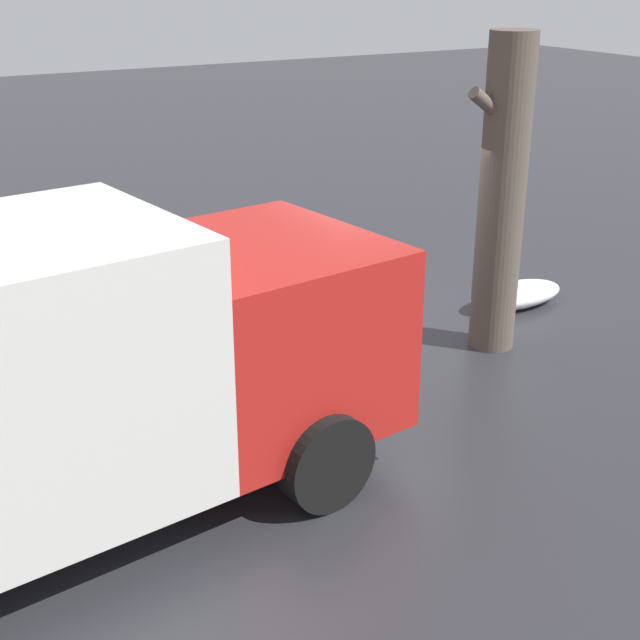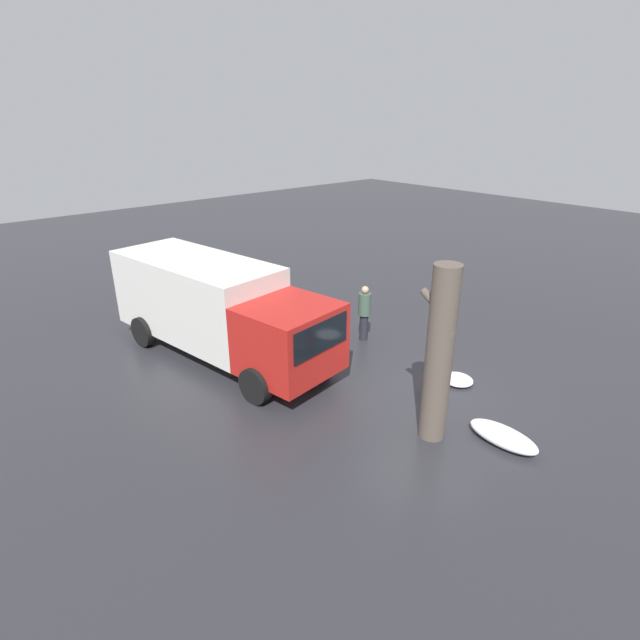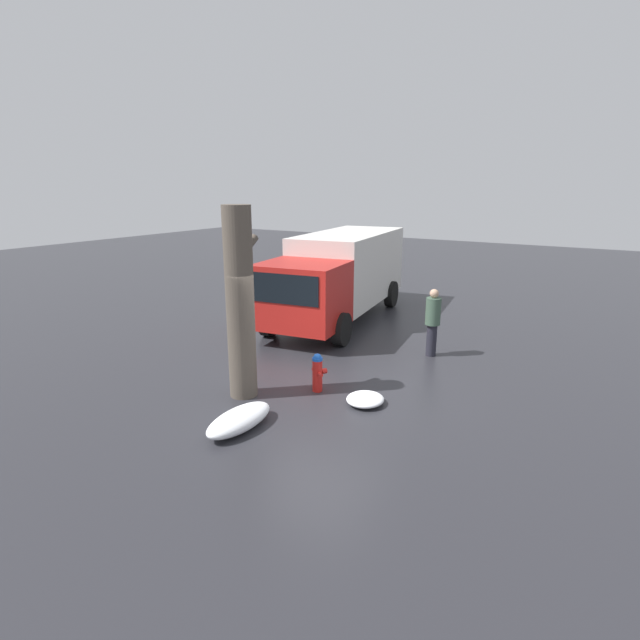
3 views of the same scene
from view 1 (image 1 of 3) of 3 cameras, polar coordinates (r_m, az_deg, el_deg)
The scene contains 6 objects.
ground_plane at distance 11.81m, azimuth 3.62°, elevation -0.49°, with size 60.00×60.00×0.00m, color #28282D.
fire_hydrant at distance 11.65m, azimuth 3.65°, elevation 1.43°, with size 0.35×0.39×0.82m.
tree_trunk at distance 10.86m, azimuth 11.54°, elevation 7.75°, with size 0.85×0.56×3.81m.
pedestrian at distance 11.27m, azimuth -14.55°, elevation 2.75°, with size 0.37×0.37×1.71m.
snow_pile_by_hydrant at distance 12.76m, azimuth 12.41°, elevation 1.58°, with size 1.52×0.66×0.33m.
snow_pile_curbside at distance 12.70m, azimuth 1.04°, elevation 1.69°, with size 0.78×0.73×0.20m.
Camera 1 is at (5.99, 9.10, 4.55)m, focal length 50.00 mm.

